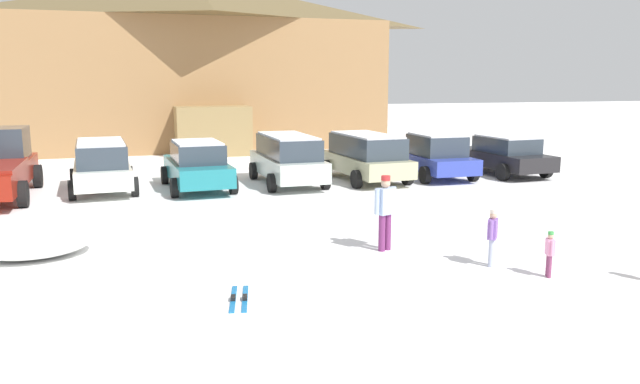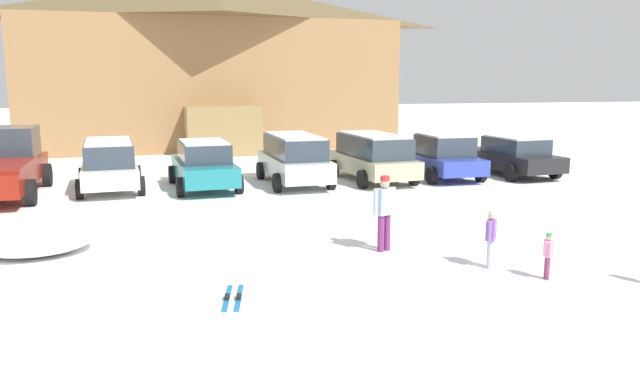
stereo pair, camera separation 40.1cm
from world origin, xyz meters
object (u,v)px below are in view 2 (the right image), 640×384
Objects in this scene: skier_child_in_pink_snowsuit at (548,253)px; plowed_snow_pile at (33,238)px; parked_teal_hatchback at (204,164)px; skier_adult_in_blue_parka at (384,209)px; parked_white_suv at (110,164)px; parked_silver_wagon at (294,158)px; parked_blue_hatchback at (442,156)px; parked_black_sedan at (513,155)px; ski_lodge at (209,61)px; pickup_truck at (1,165)px; pair_of_skis at (233,297)px; parked_beige_suv at (373,156)px; skier_child_in_purple_jacket at (491,236)px.

skier_child_in_pink_snowsuit is 0.34× the size of plowed_snow_pile.
parked_teal_hatchback is 2.79× the size of skier_adult_in_blue_parka.
parked_white_suv is 5.00× the size of skier_child_in_pink_snowsuit.
parked_silver_wagon is 5.73m from parked_blue_hatchback.
parked_teal_hatchback is 1.01× the size of parked_black_sedan.
parked_silver_wagon reaches higher than plowed_snow_pile.
pickup_truck is (-7.78, -14.56, -3.69)m from ski_lodge.
plowed_snow_pile is (-13.04, -7.43, -0.49)m from parked_blue_hatchback.
skier_adult_in_blue_parka is at bearing -121.73° from parked_blue_hatchback.
pair_of_skis is at bearing -136.99° from parked_black_sedan.
pair_of_skis is (-3.44, -11.34, -0.93)m from parked_silver_wagon.
skier_child_in_pink_snowsuit is at bearing -78.24° from parked_silver_wagon.
pair_of_skis is at bearing -91.25° from parked_teal_hatchback.
pickup_truck is at bearing -118.13° from ski_lodge.
parked_teal_hatchback is 8.43m from plowed_snow_pile.
skier_child_in_pink_snowsuit is at bearing -53.90° from parked_white_suv.
parked_beige_suv reaches higher than skier_adult_in_blue_parka.
skier_child_in_purple_jacket is at bearing 126.31° from skier_child_in_pink_snowsuit.
parked_black_sedan is at bearing 0.47° from parked_blue_hatchback.
skier_adult_in_blue_parka is at bearing -55.60° from parked_white_suv.
pair_of_skis is (-5.87, 0.37, -0.48)m from skier_child_in_pink_snowsuit.
skier_child_in_purple_jacket is 9.67m from plowed_snow_pile.
parked_teal_hatchback is 1.12× the size of parked_blue_hatchback.
skier_child_in_pink_snowsuit is (2.44, -11.71, -0.45)m from parked_silver_wagon.
parked_beige_suv is at bearing 83.62° from skier_child_in_purple_jacket.
parked_teal_hatchback is at bearing 88.75° from pair_of_skis.
parked_white_suv is 3.12m from parked_teal_hatchback.
parked_white_suv reaches higher than skier_child_in_pink_snowsuit.
parked_blue_hatchback is at bearing 29.68° from plowed_snow_pile.
parked_white_suv is at bearing 178.56° from parked_beige_suv.
parked_silver_wagon is at bearing 90.75° from skier_adult_in_blue_parka.
parked_blue_hatchback is (5.73, -0.03, -0.11)m from parked_silver_wagon.
plowed_snow_pile is (-5.50, -22.17, -4.33)m from ski_lodge.
pickup_truck is (-18.31, 0.15, 0.21)m from parked_black_sedan.
ski_lodge reaches higher than parked_beige_suv.
parked_beige_suv is 1.16× the size of parked_blue_hatchback.
parked_blue_hatchback reaches higher than plowed_snow_pile.
plowed_snow_pile is at bearing -103.94° from ski_lodge.
parked_black_sedan is (11.90, 0.12, -0.05)m from parked_teal_hatchback.
parked_teal_hatchback reaches higher than skier_child_in_purple_jacket.
ski_lodge is at bearing 117.08° from parked_blue_hatchback.
parked_teal_hatchback reaches higher than skier_child_in_pink_snowsuit.
ski_lodge is at bearing 99.14° from skier_child_in_pink_snowsuit.
skier_child_in_purple_jacket is at bearing -96.38° from parked_beige_suv.
parked_white_suv reaches higher than parked_black_sedan.
parked_teal_hatchback is at bearing -2.45° from pickup_truck.
parked_beige_suv reaches higher than plowed_snow_pile.
parked_silver_wagon is 11.89m from pair_of_skis.
parked_blue_hatchback is 2.99m from parked_black_sedan.
parked_beige_suv is 5.75m from parked_black_sedan.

